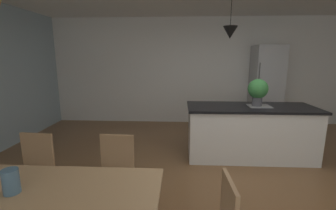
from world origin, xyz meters
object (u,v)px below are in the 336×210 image
(vase_on_dining_table, at_px, (11,181))
(potted_plant_on_island, at_px, (258,90))
(chair_far_right, at_px, (114,173))
(refrigerator, at_px, (266,87))
(dining_table, at_px, (21,200))
(chair_far_left, at_px, (32,171))
(kitchen_island, at_px, (249,131))

(vase_on_dining_table, bearing_deg, potted_plant_on_island, 43.81)
(chair_far_right, xyz_separation_m, refrigerator, (2.79, 3.43, 0.52))
(dining_table, height_order, refrigerator, refrigerator)
(refrigerator, relative_size, vase_on_dining_table, 10.81)
(chair_far_left, distance_m, chair_far_right, 0.93)
(dining_table, bearing_deg, chair_far_right, 59.84)
(dining_table, relative_size, refrigerator, 1.04)
(refrigerator, height_order, potted_plant_on_island, refrigerator)
(chair_far_right, bearing_deg, potted_plant_on_island, 38.83)
(chair_far_left, relative_size, chair_far_right, 1.00)
(chair_far_left, distance_m, refrigerator, 5.08)
(refrigerator, relative_size, potted_plant_on_island, 4.31)
(refrigerator, bearing_deg, dining_table, -127.51)
(dining_table, distance_m, chair_far_left, 0.95)
(vase_on_dining_table, bearing_deg, chair_far_left, 116.81)
(chair_far_left, height_order, refrigerator, refrigerator)
(kitchen_island, height_order, potted_plant_on_island, potted_plant_on_island)
(chair_far_left, xyz_separation_m, refrigerator, (3.71, 3.43, 0.52))
(potted_plant_on_island, bearing_deg, vase_on_dining_table, -136.19)
(chair_far_left, xyz_separation_m, kitchen_island, (2.84, 1.61, -0.01))
(dining_table, distance_m, kitchen_island, 3.39)
(chair_far_right, bearing_deg, chair_far_left, -180.00)
(kitchen_island, xyz_separation_m, potted_plant_on_island, (0.09, -0.00, 0.71))
(refrigerator, bearing_deg, kitchen_island, -115.66)
(chair_far_left, bearing_deg, refrigerator, 42.77)
(dining_table, relative_size, kitchen_island, 0.97)
(potted_plant_on_island, bearing_deg, chair_far_right, -141.17)
(vase_on_dining_table, bearing_deg, chair_far_right, 57.24)
(refrigerator, bearing_deg, chair_far_right, -129.05)
(kitchen_island, relative_size, refrigerator, 1.07)
(dining_table, height_order, chair_far_left, chair_far_left)
(dining_table, height_order, chair_far_right, chair_far_right)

